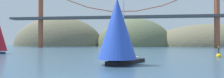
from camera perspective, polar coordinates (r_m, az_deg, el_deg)
name	(u,v)px	position (r m, az deg, el deg)	size (l,w,h in m)	color
headland_right	(210,46)	(160.43, 26.37, -1.92)	(86.49, 44.00, 32.76)	#6B664C
headland_left	(58,46)	(163.52, -15.22, -1.95)	(71.90, 44.00, 46.40)	#6B664C
headland_center	(134,46)	(151.38, 6.31, -2.07)	(57.27, 44.00, 42.36)	#5B6647
suspension_bridge	(124,16)	(112.47, 3.49, 6.60)	(135.17, 6.00, 37.20)	brown
sailboat_blue_spinnaker	(118,30)	(29.48, 1.60, 2.68)	(8.24, 10.44, 11.58)	black
channel_buoy	(219,56)	(49.57, 28.38, -4.25)	(1.10, 1.10, 2.64)	gold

